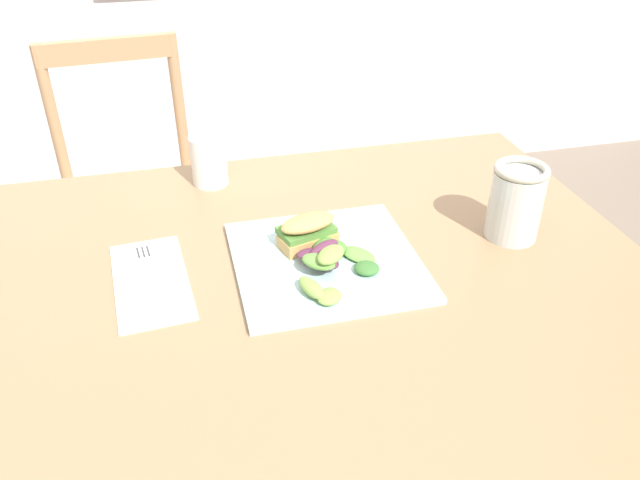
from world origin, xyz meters
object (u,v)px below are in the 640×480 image
mason_jar_iced_tea (515,205)px  cup_extra_side (209,160)px  sandwich_half_front (308,231)px  dining_table (263,345)px  fork_on_napkin (149,273)px  chair_wooden_far (135,203)px  plate_lunch (326,261)px

mason_jar_iced_tea → cup_extra_side: size_ratio=1.33×
sandwich_half_front → mason_jar_iced_tea: mason_jar_iced_tea is taller
dining_table → sandwich_half_front: bearing=39.0°
dining_table → sandwich_half_front: size_ratio=12.17×
mason_jar_iced_tea → fork_on_napkin: bearing=177.4°
chair_wooden_far → mason_jar_iced_tea: same height
chair_wooden_far → sandwich_half_front: 0.90m
plate_lunch → cup_extra_side: (-0.15, 0.32, 0.04)m
mason_jar_iced_tea → chair_wooden_far: bearing=129.4°
sandwich_half_front → fork_on_napkin: sandwich_half_front is taller
plate_lunch → fork_on_napkin: plate_lunch is taller
sandwich_half_front → mason_jar_iced_tea: bearing=-6.2°
mason_jar_iced_tea → dining_table: bearing=-175.0°
plate_lunch → sandwich_half_front: size_ratio=2.78×
plate_lunch → mason_jar_iced_tea: 0.33m
plate_lunch → cup_extra_side: 0.36m
plate_lunch → sandwich_half_front: sandwich_half_front is taller
dining_table → mason_jar_iced_tea: bearing=5.0°
dining_table → plate_lunch: bearing=15.4°
plate_lunch → fork_on_napkin: (-0.28, 0.03, 0.00)m
chair_wooden_far → sandwich_half_front: bearing=-67.4°
chair_wooden_far → fork_on_napkin: 0.84m
mason_jar_iced_tea → cup_extra_side: 0.57m
mason_jar_iced_tea → sandwich_half_front: bearing=173.8°
plate_lunch → mason_jar_iced_tea: bearing=1.2°
plate_lunch → mason_jar_iced_tea: (0.33, 0.01, 0.05)m
chair_wooden_far → cup_extra_side: 0.63m
sandwich_half_front → fork_on_napkin: (-0.26, -0.01, -0.03)m
dining_table → chair_wooden_far: size_ratio=1.46×
cup_extra_side → dining_table: bearing=-83.9°
chair_wooden_far → mason_jar_iced_tea: (0.67, -0.81, 0.35)m
dining_table → mason_jar_iced_tea: size_ratio=9.69×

